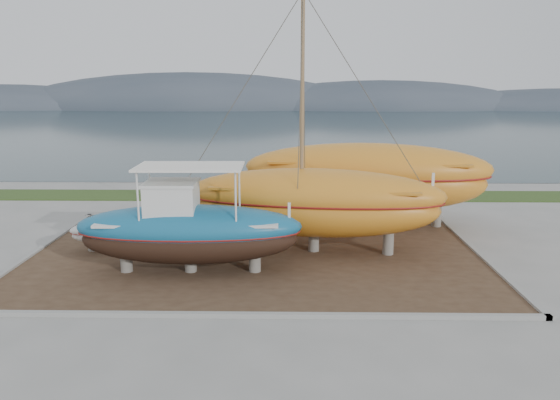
# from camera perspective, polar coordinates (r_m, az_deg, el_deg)

# --- Properties ---
(ground) EXTENTS (140.00, 140.00, 0.00)m
(ground) POSITION_cam_1_polar(r_m,az_deg,el_deg) (18.80, -3.23, -9.49)
(ground) COLOR gray
(ground) RESTS_ON ground
(dirt_patch) EXTENTS (18.00, 12.00, 0.06)m
(dirt_patch) POSITION_cam_1_polar(r_m,az_deg,el_deg) (22.54, -2.50, -5.63)
(dirt_patch) COLOR #422D1E
(dirt_patch) RESTS_ON ground
(curb_frame) EXTENTS (18.60, 12.60, 0.15)m
(curb_frame) POSITION_cam_1_polar(r_m,az_deg,el_deg) (22.53, -2.50, -5.52)
(curb_frame) COLOR gray
(curb_frame) RESTS_ON ground
(grass_strip) EXTENTS (44.00, 3.00, 0.08)m
(grass_strip) POSITION_cam_1_polar(r_m,az_deg,el_deg) (33.65, -1.35, 0.47)
(grass_strip) COLOR #284219
(grass_strip) RESTS_ON ground
(sea) EXTENTS (260.00, 100.00, 0.04)m
(sea) POSITION_cam_1_polar(r_m,az_deg,el_deg) (87.68, 0.06, 7.84)
(sea) COLOR #1A2F34
(sea) RESTS_ON ground
(mountain_ridge) EXTENTS (200.00, 36.00, 20.00)m
(mountain_ridge) POSITION_cam_1_polar(r_m,az_deg,el_deg) (142.57, 0.41, 9.61)
(mountain_ridge) COLOR #333D49
(mountain_ridge) RESTS_ON ground
(blue_caique) EXTENTS (8.30, 2.73, 3.97)m
(blue_caique) POSITION_cam_1_polar(r_m,az_deg,el_deg) (20.14, -9.49, -2.02)
(blue_caique) COLOR #165F89
(blue_caique) RESTS_ON dirt_patch
(white_dinghy) EXTENTS (4.47, 3.14, 1.26)m
(white_dinghy) POSITION_cam_1_polar(r_m,az_deg,el_deg) (24.10, -16.13, -3.28)
(white_dinghy) COLOR silver
(white_dinghy) RESTS_ON dirt_patch
(orange_sailboat) EXTENTS (10.84, 4.42, 10.25)m
(orange_sailboat) POSITION_cam_1_polar(r_m,az_deg,el_deg) (21.84, 3.72, 7.61)
(orange_sailboat) COLOR orange
(orange_sailboat) RESTS_ON dirt_patch
(orange_bare_hull) EXTENTS (12.16, 4.69, 3.89)m
(orange_bare_hull) POSITION_cam_1_polar(r_m,az_deg,el_deg) (26.81, 9.02, 1.51)
(orange_bare_hull) COLOR orange
(orange_bare_hull) RESTS_ON dirt_patch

